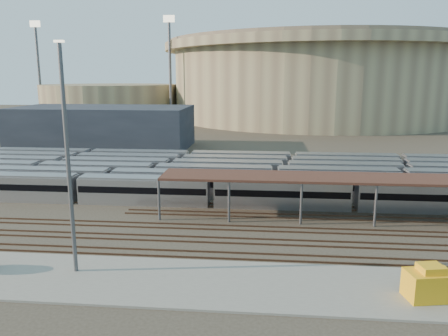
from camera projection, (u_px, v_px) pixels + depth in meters
ground at (223, 225)px, 51.66m from camera, size 420.00×420.00×0.00m
apron at (148, 280)px, 37.49m from camera, size 50.00×9.00×0.20m
subway_trains at (248, 176)px, 69.11m from camera, size 131.63×23.90×3.60m
inspection_shed at (408, 181)px, 52.48m from camera, size 60.30×6.00×5.30m
empty_tracks at (219, 240)px, 46.77m from camera, size 170.00×9.62×0.18m
stadium at (315, 78)px, 182.30m from camera, size 124.00×124.00×32.50m
secondary_arena at (111, 101)px, 182.44m from camera, size 56.00×56.00×14.00m
service_building at (104, 127)px, 107.47m from camera, size 42.00×20.00×10.00m
floodlight_0 at (170, 67)px, 157.35m from camera, size 4.00×1.00×38.40m
floodlight_1 at (39, 68)px, 172.22m from camera, size 4.00×1.00×38.40m
floodlight_3 at (235, 69)px, 204.19m from camera, size 4.00×1.00×38.40m
yard_light_pole at (68, 161)px, 37.08m from camera, size 0.81×0.36×19.95m
yellow_equipment at (429, 285)px, 34.07m from camera, size 3.93×2.87×2.23m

